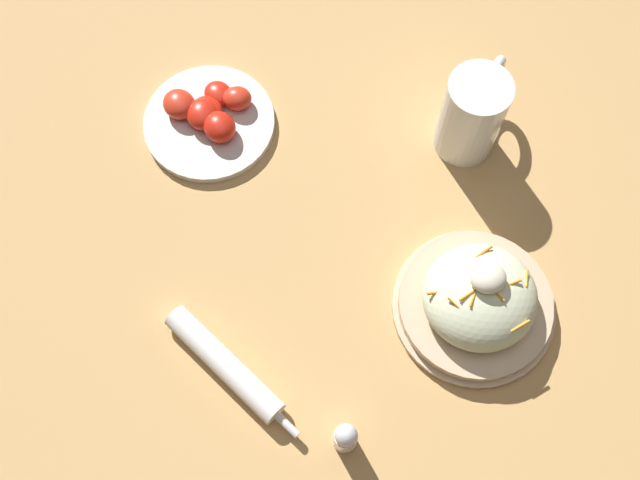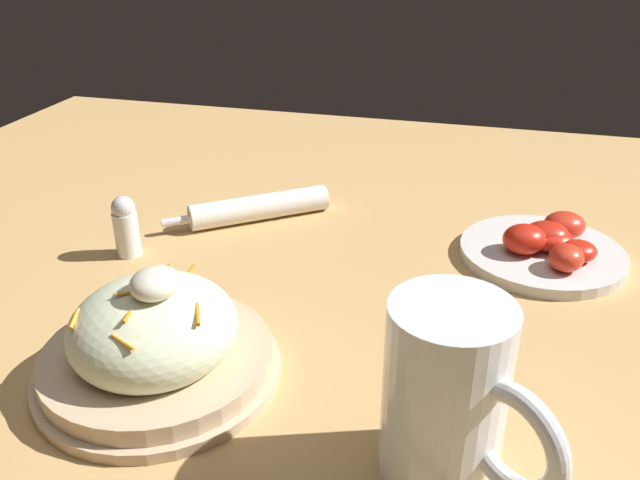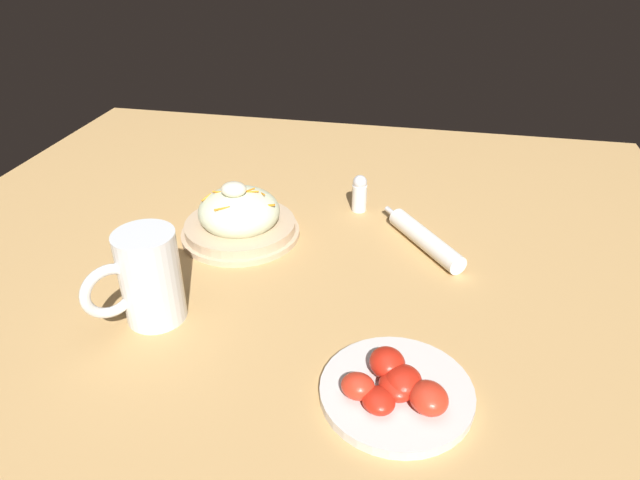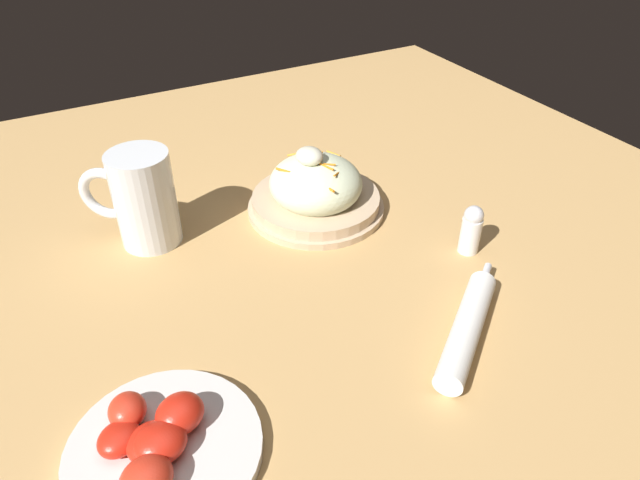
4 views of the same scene
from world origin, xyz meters
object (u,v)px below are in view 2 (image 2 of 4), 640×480
napkin_roll (258,208)px  tomato_plate (546,247)px  salt_shaker (126,226)px  beer_mug (447,403)px  salad_plate (156,342)px

napkin_roll → tomato_plate: tomato_plate is taller
tomato_plate → napkin_roll: bearing=-93.0°
tomato_plate → salt_shaker: (0.11, -0.48, 0.02)m
napkin_roll → salt_shaker: (0.13, -0.12, 0.02)m
tomato_plate → salt_shaker: salt_shaker is taller
beer_mug → salt_shaker: 0.46m
beer_mug → salt_shaker: size_ratio=1.88×
salt_shaker → beer_mug: bearing=57.9°
salad_plate → beer_mug: beer_mug is taller
napkin_roll → beer_mug: bearing=36.1°
salad_plate → salt_shaker: bearing=-144.4°
napkin_roll → salt_shaker: salt_shaker is taller
beer_mug → napkin_roll: (-0.38, -0.27, -0.05)m
napkin_roll → salad_plate: bearing=4.4°
tomato_plate → salad_plate: bearing=-47.3°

